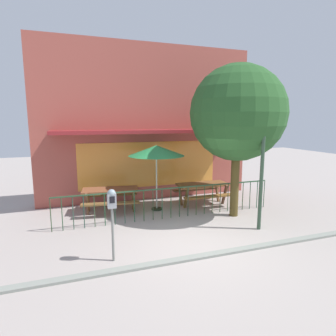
{
  "coord_description": "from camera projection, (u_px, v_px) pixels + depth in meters",
  "views": [
    {
      "loc": [
        -2.85,
        -5.94,
        2.98
      ],
      "look_at": [
        0.04,
        2.4,
        1.51
      ],
      "focal_mm": 30.35,
      "sensor_mm": 36.0,
      "label": 1
    }
  ],
  "objects": [
    {
      "name": "patio_fence_front",
      "position": [
        171.0,
        197.0,
        8.7
      ],
      "size": [
        6.89,
        0.04,
        0.97
      ],
      "color": "#26482B",
      "rests_on": "ground"
    },
    {
      "name": "ground",
      "position": [
        198.0,
        244.0,
        6.94
      ],
      "size": [
        40.0,
        40.0,
        0.0
      ],
      "primitive_type": "plane",
      "color": "#A19790"
    },
    {
      "name": "patio_umbrella",
      "position": [
        156.0,
        151.0,
        9.31
      ],
      "size": [
        1.85,
        1.85,
        2.19
      ],
      "color": "black",
      "rests_on": "ground"
    },
    {
      "name": "picnic_table_right",
      "position": [
        202.0,
        188.0,
        10.12
      ],
      "size": [
        1.81,
        1.38,
        0.79
      ],
      "color": "brown",
      "rests_on": "ground"
    },
    {
      "name": "curb_edge",
      "position": [
        211.0,
        256.0,
        6.34
      ],
      "size": [
        11.45,
        0.2,
        0.11
      ],
      "primitive_type": "cube",
      "color": "gray",
      "rests_on": "ground"
    },
    {
      "name": "pub_storefront",
      "position": [
        148.0,
        124.0,
        10.74
      ],
      "size": [
        8.18,
        1.47,
        5.76
      ],
      "color": "brown",
      "rests_on": "ground"
    },
    {
      "name": "parking_meter_near",
      "position": [
        112.0,
        206.0,
        5.92
      ],
      "size": [
        0.18,
        0.17,
        1.58
      ],
      "color": "gray",
      "rests_on": "ground"
    },
    {
      "name": "street_tree",
      "position": [
        238.0,
        113.0,
        8.52
      ],
      "size": [
        2.89,
        2.89,
        4.65
      ],
      "color": "#4E401C",
      "rests_on": "ground"
    },
    {
      "name": "picnic_table_left",
      "position": [
        111.0,
        194.0,
        9.32
      ],
      "size": [
        1.98,
        1.61,
        0.79
      ],
      "color": "brown",
      "rests_on": "ground"
    },
    {
      "name": "street_lamp",
      "position": [
        263.0,
        142.0,
        7.5
      ],
      "size": [
        0.28,
        0.28,
        3.69
      ],
      "color": "#2F4733",
      "rests_on": "ground"
    }
  ]
}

